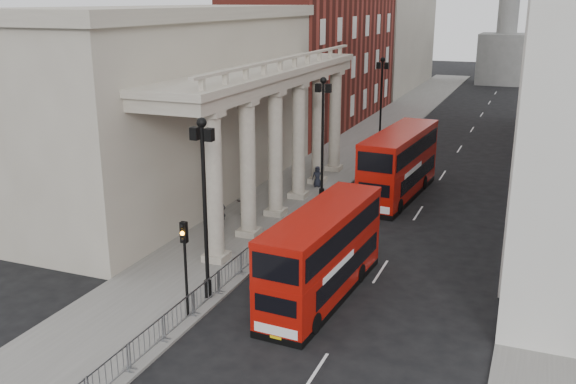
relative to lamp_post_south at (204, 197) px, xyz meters
The scene contains 17 objects.
ground 6.36m from the lamp_post_south, 81.47° to the right, with size 260.00×260.00×0.00m, color black.
sidewalk_west 26.56m from the lamp_post_south, 95.27° to the left, with size 6.00×140.00×0.12m, color slate.
sidewalk_east 29.97m from the lamp_post_south, 61.53° to the left, with size 3.00×140.00×0.12m, color slate.
kerb 26.45m from the lamp_post_south, 88.79° to the left, with size 0.20×140.00×0.14m, color slate.
portico_building 17.18m from the lamp_post_south, 125.27° to the left, with size 9.00×28.00×12.00m, color gray.
brick_building 45.51m from the lamp_post_south, 102.68° to the left, with size 9.00×32.00×22.00m, color maroon.
west_building_far 76.81m from the lamp_post_south, 97.42° to the left, with size 9.00×30.00×20.00m, color gray.
lamp_post_south is the anchor object (origin of this frame).
lamp_post_mid 16.00m from the lamp_post_south, 90.00° to the left, with size 1.05×0.44×8.32m.
lamp_post_north 32.00m from the lamp_post_south, 90.00° to the left, with size 1.05×0.44×8.32m.
traffic_light 2.71m from the lamp_post_south, 87.16° to the right, with size 0.28×0.33×4.30m.
crowd_barriers 4.60m from the lamp_post_south, 81.98° to the right, with size 0.50×18.75×1.10m.
bus_near 5.92m from the lamp_post_south, 25.17° to the left, with size 2.95×9.79×4.17m.
bus_far 19.86m from the lamp_post_south, 76.65° to the left, with size 3.37×10.91×4.64m.
pedestrian_a 10.73m from the lamp_post_south, 114.10° to the left, with size 0.57×0.38×1.57m, color black.
pedestrian_b 12.41m from the lamp_post_south, 107.70° to the left, with size 0.85×0.66×1.75m, color black.
pedestrian_c 19.43m from the lamp_post_south, 94.06° to the left, with size 0.75×0.49×1.53m, color black.
Camera 1 is at (12.78, -19.54, 13.20)m, focal length 40.00 mm.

